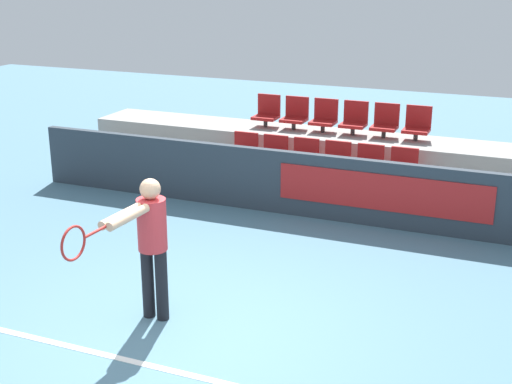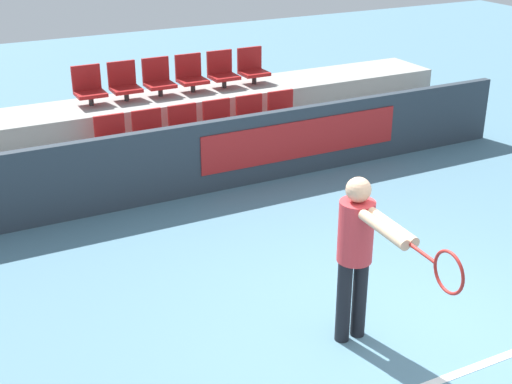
% 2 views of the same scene
% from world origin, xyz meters
% --- Properties ---
extents(ground_plane, '(30.00, 30.00, 0.00)m').
position_xyz_m(ground_plane, '(0.00, 0.00, 0.00)').
color(ground_plane, slate).
extents(court_baseline, '(6.24, 0.08, 0.01)m').
position_xyz_m(court_baseline, '(0.00, -0.52, 0.00)').
color(court_baseline, white).
rests_on(court_baseline, ground).
extents(barrier_wall, '(9.06, 0.14, 0.96)m').
position_xyz_m(barrier_wall, '(0.03, 3.94, 0.48)').
color(barrier_wall, '#2D3842').
rests_on(barrier_wall, ground).
extents(bleacher_tier_front, '(8.66, 1.00, 0.45)m').
position_xyz_m(bleacher_tier_front, '(0.00, 4.52, 0.22)').
color(bleacher_tier_front, '#9E9E99').
rests_on(bleacher_tier_front, ground).
extents(bleacher_tier_middle, '(8.66, 1.00, 0.89)m').
position_xyz_m(bleacher_tier_middle, '(0.00, 5.52, 0.45)').
color(bleacher_tier_middle, '#9E9E99').
rests_on(bleacher_tier_middle, ground).
extents(stadium_chair_0, '(0.41, 0.37, 0.54)m').
position_xyz_m(stadium_chair_0, '(-1.28, 4.64, 0.69)').
color(stadium_chair_0, '#333333').
rests_on(stadium_chair_0, bleacher_tier_front).
extents(stadium_chair_1, '(0.41, 0.37, 0.54)m').
position_xyz_m(stadium_chair_1, '(-0.77, 4.64, 0.69)').
color(stadium_chair_1, '#333333').
rests_on(stadium_chair_1, bleacher_tier_front).
extents(stadium_chair_2, '(0.41, 0.37, 0.54)m').
position_xyz_m(stadium_chair_2, '(-0.26, 4.64, 0.69)').
color(stadium_chair_2, '#333333').
rests_on(stadium_chair_2, bleacher_tier_front).
extents(stadium_chair_3, '(0.41, 0.37, 0.54)m').
position_xyz_m(stadium_chair_3, '(0.26, 4.64, 0.69)').
color(stadium_chair_3, '#333333').
rests_on(stadium_chair_3, bleacher_tier_front).
extents(stadium_chair_4, '(0.41, 0.37, 0.54)m').
position_xyz_m(stadium_chair_4, '(0.77, 4.64, 0.69)').
color(stadium_chair_4, '#333333').
rests_on(stadium_chair_4, bleacher_tier_front).
extents(stadium_chair_5, '(0.41, 0.37, 0.54)m').
position_xyz_m(stadium_chair_5, '(1.28, 4.64, 0.69)').
color(stadium_chair_5, '#333333').
rests_on(stadium_chair_5, bleacher_tier_front).
extents(stadium_chair_6, '(0.41, 0.37, 0.54)m').
position_xyz_m(stadium_chair_6, '(-1.28, 5.64, 1.13)').
color(stadium_chair_6, '#333333').
rests_on(stadium_chair_6, bleacher_tier_middle).
extents(stadium_chair_7, '(0.41, 0.37, 0.54)m').
position_xyz_m(stadium_chair_7, '(-0.77, 5.64, 1.13)').
color(stadium_chair_7, '#333333').
rests_on(stadium_chair_7, bleacher_tier_middle).
extents(stadium_chair_8, '(0.41, 0.37, 0.54)m').
position_xyz_m(stadium_chair_8, '(-0.26, 5.64, 1.13)').
color(stadium_chair_8, '#333333').
rests_on(stadium_chair_8, bleacher_tier_middle).
extents(stadium_chair_9, '(0.41, 0.37, 0.54)m').
position_xyz_m(stadium_chair_9, '(0.26, 5.64, 1.13)').
color(stadium_chair_9, '#333333').
rests_on(stadium_chair_9, bleacher_tier_middle).
extents(stadium_chair_10, '(0.41, 0.37, 0.54)m').
position_xyz_m(stadium_chair_10, '(0.77, 5.64, 1.13)').
color(stadium_chair_10, '#333333').
rests_on(stadium_chair_10, bleacher_tier_middle).
extents(stadium_chair_11, '(0.41, 0.37, 0.54)m').
position_xyz_m(stadium_chair_11, '(1.28, 5.64, 1.13)').
color(stadium_chair_11, '#333333').
rests_on(stadium_chair_11, bleacher_tier_middle).
extents(tennis_player, '(0.30, 1.51, 1.55)m').
position_xyz_m(tennis_player, '(-0.45, 0.26, 0.95)').
color(tennis_player, black).
rests_on(tennis_player, ground).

